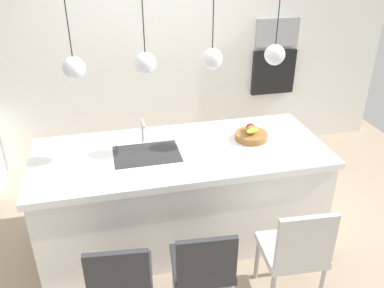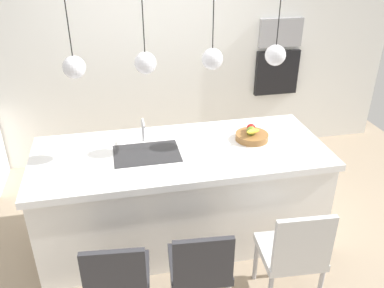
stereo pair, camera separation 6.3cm
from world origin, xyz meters
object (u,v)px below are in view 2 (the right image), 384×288
object	(u,v)px
fruit_bowl	(252,135)
oven	(276,72)
chair_far	(294,251)
chair_near	(118,279)
chair_middle	(200,266)
microwave	(281,32)

from	to	relation	value
fruit_bowl	oven	xyz separation A→B (m)	(0.86, 1.51, 0.05)
oven	chair_far	size ratio (longest dim) A/B	0.62
chair_near	chair_middle	size ratio (longest dim) A/B	1.02
chair_near	microwave	bearing A→B (deg)	49.78
chair_far	chair_middle	bearing A→B (deg)	179.26
oven	chair_middle	world-z (taller)	oven
oven	fruit_bowl	bearing A→B (deg)	-119.57
fruit_bowl	oven	distance (m)	1.74
fruit_bowl	chair_far	world-z (taller)	fruit_bowl
oven	chair_middle	size ratio (longest dim) A/B	0.66
microwave	oven	world-z (taller)	microwave
chair_middle	chair_near	bearing A→B (deg)	-179.79
chair_near	chair_far	xyz separation A→B (m)	(1.28, -0.01, 0.00)
fruit_bowl	microwave	distance (m)	1.83
fruit_bowl	chair_far	distance (m)	1.13
microwave	oven	xyz separation A→B (m)	(0.00, 0.00, -0.50)
microwave	chair_near	xyz separation A→B (m)	(-2.15, -2.54, -1.01)
chair_middle	oven	bearing A→B (deg)	58.25
chair_far	fruit_bowl	bearing A→B (deg)	89.77
chair_far	chair_near	bearing A→B (deg)	179.69
microwave	chair_far	distance (m)	2.87
chair_near	chair_middle	bearing A→B (deg)	0.21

